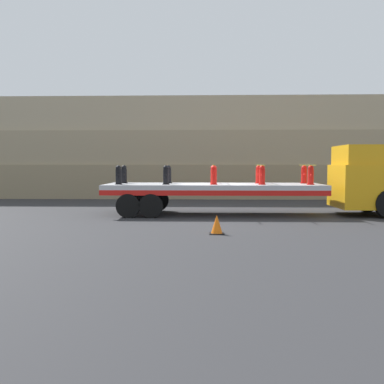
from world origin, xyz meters
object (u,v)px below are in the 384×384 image
(fire_hydrant_black_near_0, at_px, (118,175))
(fire_hydrant_red_far_4, at_px, (304,175))
(fire_hydrant_red_near_4, at_px, (311,175))
(fire_hydrant_red_near_3, at_px, (262,175))
(fire_hydrant_red_far_3, at_px, (259,175))
(fire_hydrant_black_far_1, at_px, (169,175))
(fire_hydrant_black_far_0, at_px, (124,175))
(fire_hydrant_red_far_2, at_px, (213,175))
(flatbed_trailer, at_px, (201,190))
(fire_hydrant_red_near_2, at_px, (214,175))
(truck_cab, at_px, (369,180))
(traffic_cone, at_px, (217,225))
(fire_hydrant_black_near_1, at_px, (166,175))

(fire_hydrant_black_near_0, xyz_separation_m, fire_hydrant_red_far_4, (7.53, 1.14, 0.00))
(fire_hydrant_red_near_4, bearing_deg, fire_hydrant_red_near_3, 180.00)
(fire_hydrant_red_far_3, relative_size, fire_hydrant_red_far_4, 1.00)
(fire_hydrant_red_near_3, relative_size, fire_hydrant_red_far_4, 1.00)
(fire_hydrant_black_far_1, relative_size, fire_hydrant_red_near_3, 1.00)
(fire_hydrant_black_far_0, bearing_deg, fire_hydrant_red_far_2, 0.00)
(flatbed_trailer, bearing_deg, fire_hydrant_red_near_2, -48.05)
(truck_cab, xyz_separation_m, fire_hydrant_red_near_4, (-2.44, -0.57, 0.20))
(fire_hydrant_black_near_0, bearing_deg, fire_hydrant_red_near_3, 0.00)
(truck_cab, distance_m, flatbed_trailer, 6.73)
(fire_hydrant_red_far_3, xyz_separation_m, traffic_cone, (-1.87, -5.50, -1.33))
(fire_hydrant_red_near_3, bearing_deg, fire_hydrant_red_far_2, 148.74)
(fire_hydrant_black_far_0, bearing_deg, fire_hydrant_red_near_2, -16.88)
(truck_cab, relative_size, traffic_cone, 4.93)
(fire_hydrant_black_far_0, bearing_deg, fire_hydrant_red_near_4, -8.63)
(fire_hydrant_red_far_3, height_order, traffic_cone, fire_hydrant_red_far_3)
(fire_hydrant_red_near_2, bearing_deg, truck_cab, 5.26)
(fire_hydrant_black_near_1, bearing_deg, fire_hydrant_black_far_0, 148.74)
(fire_hydrant_black_near_1, xyz_separation_m, fire_hydrant_red_near_2, (1.88, 0.00, 0.00))
(fire_hydrant_black_far_0, bearing_deg, truck_cab, -3.28)
(fire_hydrant_red_near_4, height_order, traffic_cone, fire_hydrant_red_near_4)
(fire_hydrant_black_near_1, height_order, traffic_cone, fire_hydrant_black_near_1)
(fire_hydrant_black_far_1, distance_m, traffic_cone, 5.97)
(fire_hydrant_red_near_2, bearing_deg, flatbed_trailer, 131.95)
(fire_hydrant_black_far_0, height_order, fire_hydrant_red_far_2, same)
(fire_hydrant_black_near_0, height_order, fire_hydrant_red_far_4, same)
(fire_hydrant_red_near_3, xyz_separation_m, traffic_cone, (-1.87, -4.36, -1.33))
(truck_cab, relative_size, fire_hydrant_black_near_0, 3.68)
(traffic_cone, bearing_deg, fire_hydrant_black_near_0, 130.91)
(fire_hydrant_red_near_2, bearing_deg, fire_hydrant_black_near_0, 180.00)
(flatbed_trailer, relative_size, fire_hydrant_black_near_1, 11.54)
(fire_hydrant_red_far_3, bearing_deg, fire_hydrant_red_near_2, -148.74)
(fire_hydrant_black_near_0, distance_m, fire_hydrant_red_far_4, 7.61)
(fire_hydrant_black_far_0, xyz_separation_m, fire_hydrant_red_near_3, (5.64, -1.14, 0.00))
(fire_hydrant_red_near_3, bearing_deg, fire_hydrant_black_far_0, 168.56)
(fire_hydrant_red_near_3, bearing_deg, flatbed_trailer, 166.59)
(fire_hydrant_red_near_3, xyz_separation_m, fire_hydrant_red_near_4, (1.88, 0.00, 0.00))
(fire_hydrant_black_near_1, bearing_deg, fire_hydrant_red_far_3, 16.88)
(fire_hydrant_red_near_2, bearing_deg, fire_hydrant_black_near_1, 180.00)
(fire_hydrant_black_near_0, bearing_deg, fire_hydrant_red_near_2, 0.00)
(fire_hydrant_red_near_4, bearing_deg, fire_hydrant_black_near_1, 180.00)
(fire_hydrant_black_far_1, height_order, traffic_cone, fire_hydrant_black_far_1)
(fire_hydrant_black_far_1, relative_size, fire_hydrant_red_far_4, 1.00)
(fire_hydrant_black_near_0, distance_m, fire_hydrant_red_near_3, 5.64)
(fire_hydrant_red_near_4, xyz_separation_m, traffic_cone, (-3.75, -4.36, -1.33))
(truck_cab, xyz_separation_m, fire_hydrant_black_near_1, (-8.09, -0.57, 0.20))
(fire_hydrant_red_far_2, xyz_separation_m, fire_hydrant_red_near_4, (3.76, -1.14, 0.00))
(fire_hydrant_black_far_1, bearing_deg, fire_hydrant_black_near_1, -90.00)
(flatbed_trailer, relative_size, fire_hydrant_black_far_1, 11.54)
(fire_hydrant_red_far_2, bearing_deg, fire_hydrant_red_near_2, -90.00)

